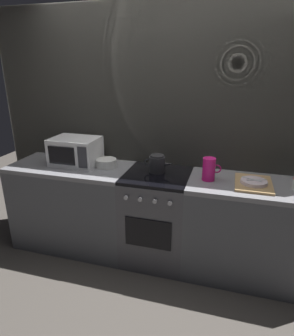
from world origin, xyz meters
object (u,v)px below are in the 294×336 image
stove_unit (157,217)px  kettle (157,164)px  microwave (76,151)px  mixing_bowl (106,163)px  dish_pile (254,183)px  pitcher (209,169)px

stove_unit → kettle: kettle is taller
microwave → mixing_bowl: 0.34m
kettle → dish_pile: bearing=-5.0°
stove_unit → pitcher: pitcher is taller
stove_unit → kettle: (-0.01, 0.06, 0.53)m
stove_unit → mixing_bowl: size_ratio=4.50×
microwave → dish_pile: 1.70m
mixing_bowl → dish_pile: (1.37, -0.08, -0.02)m
pitcher → stove_unit: bearing=178.7°
stove_unit → kettle: 0.53m
stove_unit → pitcher: bearing=-1.3°
stove_unit → dish_pile: 0.96m
stove_unit → dish_pile: size_ratio=2.25×
stove_unit → microwave: bearing=176.6°
microwave → mixing_bowl: microwave is taller
microwave → dish_pile: microwave is taller
mixing_bowl → pitcher: size_ratio=1.00×
mixing_bowl → pitcher: 1.00m
mixing_bowl → kettle: bearing=-0.2°
stove_unit → pitcher: size_ratio=4.50×
stove_unit → dish_pile: bearing=-1.2°
mixing_bowl → dish_pile: 1.37m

